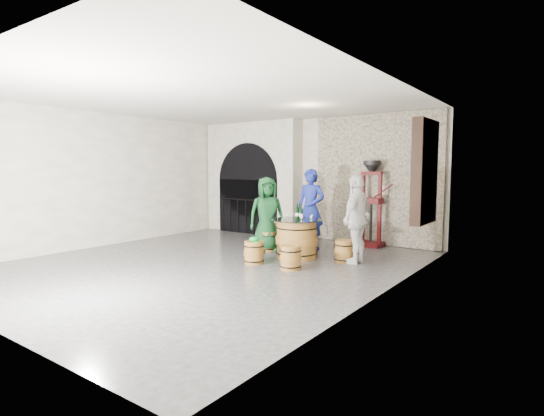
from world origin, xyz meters
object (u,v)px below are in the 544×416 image
Objects in this scene: barrel_table at (297,239)px; person_blue at (311,209)px; corking_press at (371,197)px; side_barrel at (282,230)px; barrel_stool_right at (344,251)px; wine_bottle_right at (300,212)px; barrel_stool_near_left at (254,253)px; person_white at (357,219)px; person_green at (267,214)px; barrel_stool_left at (267,241)px; barrel_stool_far at (310,240)px; wine_bottle_left at (297,213)px; wine_bottle_center at (301,214)px; barrel_stool_near_right at (291,258)px.

person_blue reaches higher than barrel_table.
side_barrel is at bearing -159.43° from corking_press.
wine_bottle_right reaches higher than barrel_stool_right.
person_white is at bearing 36.55° from barrel_stool_near_left.
barrel_stool_near_left is at bearing -117.42° from person_green.
barrel_stool_left and barrel_stool_far have the same top height.
barrel_stool_near_left is at bearing -106.32° from corking_press.
barrel_stool_right is 1.26m from wine_bottle_right.
barrel_stool_left is 1.24m from wine_bottle_left.
wine_bottle_left is 0.17m from wine_bottle_center.
person_white reaches higher than barrel_stool_far.
side_barrel is (-2.64, 1.26, -0.59)m from person_white.
corking_press reaches higher than barrel_stool_near_right.
barrel_table is 0.54m from wine_bottle_left.
barrel_stool_near_right is at bearing -69.45° from barrel_stool_far.
person_white is at bearing -25.03° from barrel_stool_far.
person_blue is (0.70, 0.75, 0.09)m from person_green.
person_white reaches higher than person_green.
side_barrel is at bearing 56.83° from person_green.
barrel_stool_near_right is 1.37× the size of wine_bottle_right.
wine_bottle_center is (-0.84, -0.29, 0.73)m from barrel_stool_right.
corking_press reaches higher than person_white.
person_green is at bearing 139.93° from barrel_stool_near_right.
person_white is 2.99m from side_barrel.
person_green is (-0.99, 0.30, 0.43)m from barrel_table.
corking_press is at bearing 70.16° from barrel_stool_near_left.
barrel_stool_left is at bearing 178.25° from barrel_stool_right.
person_blue is 0.91× the size of corking_press.
barrel_table is at bearing 116.02° from barrel_stool_near_right.
person_white reaches higher than barrel_table.
barrel_stool_left is 0.77× the size of side_barrel.
wine_bottle_center is (0.42, -1.11, 0.01)m from person_blue.
barrel_stool_right is at bearing -30.87° from barrel_stool_far.
person_blue reaches higher than person_white.
barrel_stool_far is 1.37× the size of wine_bottle_center.
person_green is (-0.72, -0.68, 0.62)m from barrel_stool_far.
person_white reaches higher than side_barrel.
person_green is (-1.43, 1.20, 0.62)m from barrel_stool_near_right.
wine_bottle_right is 2.05m from side_barrel.
corking_press is at bearing 44.86° from person_blue.
wine_bottle_left reaches higher than barrel_stool_right.
barrel_stool_near_left is (-0.15, -1.89, 0.00)m from barrel_stool_far.
side_barrel is at bearing 132.79° from barrel_table.
wine_bottle_right is (-0.19, 0.24, 0.00)m from wine_bottle_center.
corking_press is (1.00, 1.16, 0.26)m from person_blue.
barrel_stool_left is at bearing -89.31° from person_white.
person_white reaches higher than wine_bottle_right.
barrel_table is at bearing -78.98° from wine_bottle_left.
barrel_stool_far is 0.72m from person_blue.
person_green is 5.17× the size of wine_bottle_right.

